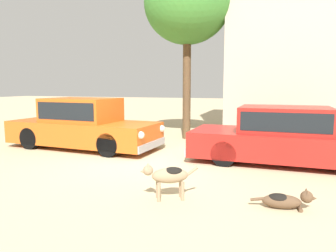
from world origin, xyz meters
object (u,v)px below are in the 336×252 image
(stray_dog_tan, at_px, (285,200))
(acacia_tree_left, at_px, (187,3))
(parked_sedan_nearest, at_px, (83,124))
(stray_dog_spotted, at_px, (168,175))
(parked_sedan_second, at_px, (285,135))

(stray_dog_tan, relative_size, acacia_tree_left, 0.16)
(parked_sedan_nearest, distance_m, stray_dog_spotted, 5.14)
(acacia_tree_left, bearing_deg, parked_sedan_nearest, -133.83)
(parked_sedan_second, bearing_deg, stray_dog_tan, -89.98)
(stray_dog_spotted, relative_size, acacia_tree_left, 0.15)
(stray_dog_spotted, xyz_separation_m, acacia_tree_left, (-1.29, 6.05, 4.31))
(stray_dog_spotted, bearing_deg, parked_sedan_second, -146.53)
(parked_sedan_second, relative_size, acacia_tree_left, 0.77)
(stray_dog_tan, bearing_deg, acacia_tree_left, 111.40)
(parked_sedan_nearest, xyz_separation_m, acacia_tree_left, (2.57, 2.67, 3.98))
(parked_sedan_second, relative_size, stray_dog_spotted, 5.20)
(stray_dog_tan, xyz_separation_m, acacia_tree_left, (-3.15, 5.88, 4.59))
(parked_sedan_nearest, distance_m, acacia_tree_left, 5.44)
(parked_sedan_second, bearing_deg, acacia_tree_left, 141.06)
(parked_sedan_nearest, relative_size, stray_dog_tan, 4.93)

